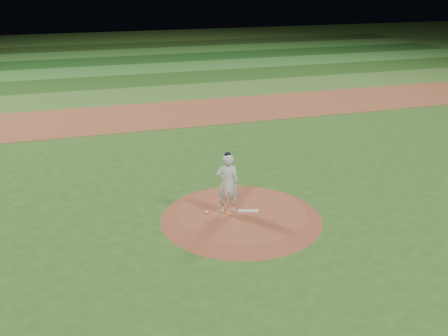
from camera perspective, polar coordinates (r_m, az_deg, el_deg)
The scene contains 12 objects.
ground at distance 17.16m, azimuth 1.98°, elevation -5.76°, with size 120.00×120.00×0.00m, color #305D1E.
infield_dirt_band at distance 29.89m, azimuth -6.83°, elevation 6.10°, with size 70.00×6.00×0.02m, color brown.
outfield_stripe_0 at distance 35.16m, azimuth -8.52°, elevation 8.34°, with size 70.00×5.00×0.02m, color #3E6F28.
outfield_stripe_1 at distance 40.00m, azimuth -9.68°, elevation 9.85°, with size 70.00×5.00×0.02m, color #234B18.
outfield_stripe_2 at distance 44.88m, azimuth -10.60°, elevation 11.04°, with size 70.00×5.00×0.02m, color #347B2C.
outfield_stripe_3 at distance 49.78m, azimuth -11.34°, elevation 11.98°, with size 70.00×5.00×0.02m, color #194A17.
outfield_stripe_4 at distance 54.70m, azimuth -11.95°, elevation 12.76°, with size 70.00×5.00×0.02m, color #34752A.
outfield_stripe_5 at distance 59.63m, azimuth -12.46°, elevation 13.41°, with size 70.00×5.00×0.02m, color #1F3F14.
pitchers_mound at distance 17.10m, azimuth 1.98°, elevation -5.39°, with size 5.50×5.50×0.25m, color #97492E.
pitching_rubber at distance 17.07m, azimuth 2.83°, elevation -4.92°, with size 0.68×0.17×0.03m, color silver.
rosin_bag at distance 16.95m, azimuth -1.98°, elevation -5.04°, with size 0.13×0.13×0.07m, color white.
pitcher_on_mound at distance 16.56m, azimuth 0.41°, elevation -1.78°, with size 0.86×0.65×2.16m.
Camera 1 is at (-5.06, -14.40, 7.84)m, focal length 40.00 mm.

